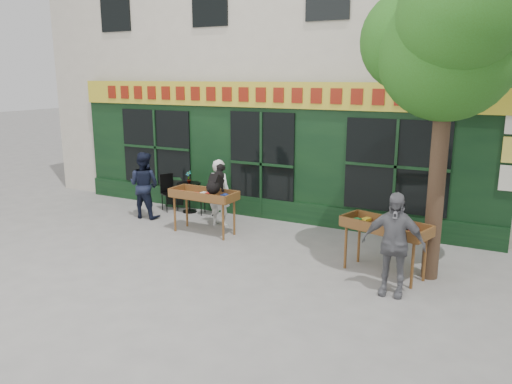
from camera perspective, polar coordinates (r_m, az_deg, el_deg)
ground at (r=10.48m, az=-5.12°, el=-6.02°), size 80.00×80.00×0.00m
building at (r=15.35m, az=7.20°, el=18.79°), size 14.00×7.26×10.00m
street_tree at (r=8.77m, az=21.55°, el=16.71°), size 3.05×2.90×5.60m
book_cart_center at (r=11.04m, az=-5.99°, el=-0.60°), size 1.52×0.68×0.99m
dog at (r=10.72m, az=-4.64°, el=1.57°), size 0.36×0.61×0.60m
woman at (r=11.59m, az=-4.23°, el=-0.09°), size 0.59×0.40×1.57m
book_cart_right at (r=8.96m, az=14.56°, el=-4.21°), size 1.61×1.02×0.99m
man_right at (r=8.19m, az=15.41°, el=-5.74°), size 1.01×0.47×1.69m
bistro_table at (r=12.87m, az=-7.65°, el=0.05°), size 0.60×0.60×0.76m
bistro_chair_left at (r=13.19m, az=-10.02°, el=0.34°), size 0.50×0.49×0.95m
bistro_chair_right at (r=12.58m, az=-5.08°, el=-0.12°), size 0.45×0.44×0.95m
potted_plant at (r=12.79m, az=-7.70°, el=1.71°), size 0.19×0.15×0.32m
man_left at (r=12.54m, az=-12.67°, el=0.78°), size 0.85×0.69×1.64m
chalkboard at (r=13.48m, az=-9.15°, el=-0.04°), size 0.59×0.32×0.79m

